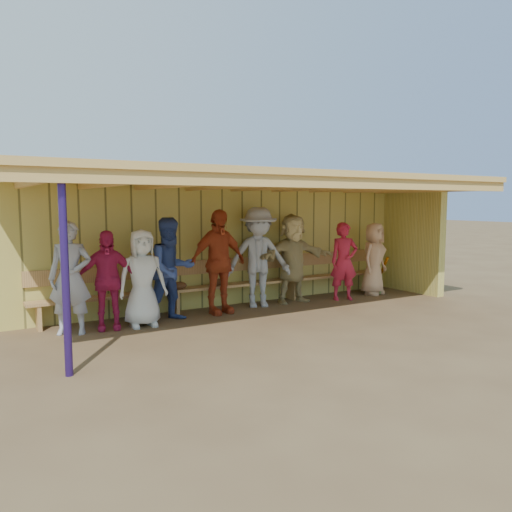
{
  "coord_description": "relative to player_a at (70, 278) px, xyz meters",
  "views": [
    {
      "loc": [
        -4.63,
        -7.37,
        2.01
      ],
      "look_at": [
        0.0,
        0.35,
        1.05
      ],
      "focal_mm": 35.0,
      "sensor_mm": 36.0,
      "label": 1
    }
  ],
  "objects": [
    {
      "name": "dugout_structure",
      "position": [
        3.58,
        0.14,
        0.82
      ],
      "size": [
        8.8,
        3.2,
        2.5
      ],
      "color": "#C8B855",
      "rests_on": "ground"
    },
    {
      "name": "player_g",
      "position": [
        5.39,
        -0.07,
        -0.07
      ],
      "size": [
        0.68,
        0.55,
        1.61
      ],
      "primitive_type": "imported",
      "rotation": [
        0.0,
        0.0,
        -0.33
      ],
      "color": "red",
      "rests_on": "ground"
    },
    {
      "name": "bench",
      "position": [
        3.19,
        0.57,
        -0.34
      ],
      "size": [
        7.6,
        0.34,
        0.93
      ],
      "color": "tan",
      "rests_on": "ground"
    },
    {
      "name": "ground",
      "position": [
        3.19,
        -0.54,
        -0.87
      ],
      "size": [
        90.0,
        90.0,
        0.0
      ],
      "primitive_type": "plane",
      "color": "brown",
      "rests_on": "ground"
    },
    {
      "name": "player_d",
      "position": [
        2.58,
        0.12,
        0.08
      ],
      "size": [
        1.16,
        0.58,
        1.9
      ],
      "primitive_type": "imported",
      "rotation": [
        0.0,
        0.0,
        0.11
      ],
      "color": "#B43C1C",
      "rests_on": "ground"
    },
    {
      "name": "player_extra",
      "position": [
        0.55,
        0.0,
        -0.08
      ],
      "size": [
        0.99,
        0.59,
        1.58
      ],
      "primitive_type": "imported",
      "rotation": [
        0.0,
        0.0,
        -0.23
      ],
      "color": "#BF1E4E",
      "rests_on": "ground"
    },
    {
      "name": "player_c",
      "position": [
        1.65,
        0.03,
        0.01
      ],
      "size": [
        0.93,
        0.77,
        1.77
      ],
      "primitive_type": "imported",
      "rotation": [
        0.0,
        0.0,
        0.12
      ],
      "color": "#304386",
      "rests_on": "ground"
    },
    {
      "name": "player_b",
      "position": [
        1.1,
        -0.09,
        -0.08
      ],
      "size": [
        0.82,
        0.57,
        1.59
      ],
      "primitive_type": "imported",
      "rotation": [
        0.0,
        0.0,
        -0.08
      ],
      "color": "silver",
      "rests_on": "ground"
    },
    {
      "name": "player_f",
      "position": [
        4.34,
        0.27,
        0.03
      ],
      "size": [
        1.68,
        0.59,
        1.8
      ],
      "primitive_type": "imported",
      "rotation": [
        0.0,
        0.0,
        -0.03
      ],
      "color": "tan",
      "rests_on": "ground"
    },
    {
      "name": "dugout_equipment",
      "position": [
        2.95,
        0.44,
        -0.38
      ],
      "size": [
        5.24,
        0.62,
        0.8
      ],
      "color": "orange",
      "rests_on": "ground"
    },
    {
      "name": "player_e",
      "position": [
        3.52,
        0.26,
        0.09
      ],
      "size": [
        1.41,
        1.09,
        1.93
      ],
      "primitive_type": "imported",
      "rotation": [
        0.0,
        0.0,
        -0.34
      ],
      "color": "#9A9DA3",
      "rests_on": "ground"
    },
    {
      "name": "player_a",
      "position": [
        0.0,
        0.0,
        0.0
      ],
      "size": [
        0.75,
        0.63,
        1.75
      ],
      "primitive_type": "imported",
      "rotation": [
        0.0,
        0.0,
        -0.4
      ],
      "color": "#96979E",
      "rests_on": "ground"
    },
    {
      "name": "player_h",
      "position": [
        6.39,
        0.09,
        -0.08
      ],
      "size": [
        0.89,
        0.73,
        1.58
      ],
      "primitive_type": "imported",
      "rotation": [
        0.0,
        0.0,
        0.33
      ],
      "color": "tan",
      "rests_on": "ground"
    }
  ]
}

